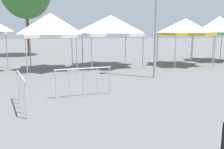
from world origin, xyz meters
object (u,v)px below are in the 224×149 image
(crowd_barrier_by_lift, at_px, (21,85))
(crowd_barrier_near_person, at_px, (83,77))
(canopy_tent_center, at_px, (111,26))
(canopy_tent_behind_right, at_px, (185,27))
(canopy_tent_right_of_center, at_px, (51,25))
(canopy_tent_far_right, at_px, (219,25))

(crowd_barrier_by_lift, bearing_deg, crowd_barrier_near_person, 25.56)
(canopy_tent_center, bearing_deg, canopy_tent_behind_right, -6.34)
(canopy_tent_right_of_center, relative_size, canopy_tent_behind_right, 1.07)
(canopy_tent_far_right, height_order, crowd_barrier_by_lift, canopy_tent_far_right)
(canopy_tent_right_of_center, height_order, crowd_barrier_near_person, canopy_tent_right_of_center)
(canopy_tent_right_of_center, distance_m, canopy_tent_center, 3.86)
(canopy_tent_center, distance_m, canopy_tent_far_right, 8.97)
(crowd_barrier_by_lift, bearing_deg, canopy_tent_far_right, 34.21)
(crowd_barrier_by_lift, bearing_deg, canopy_tent_right_of_center, 84.00)
(canopy_tent_right_of_center, xyz_separation_m, crowd_barrier_near_person, (1.21, -6.67, -1.95))
(canopy_tent_center, xyz_separation_m, crowd_barrier_near_person, (-2.62, -7.19, -1.95))
(canopy_tent_center, relative_size, crowd_barrier_by_lift, 1.77)
(canopy_tent_center, height_order, crowd_barrier_near_person, canopy_tent_center)
(canopy_tent_behind_right, relative_size, crowd_barrier_near_person, 1.53)
(canopy_tent_center, distance_m, canopy_tent_behind_right, 5.13)
(canopy_tent_far_right, xyz_separation_m, crowd_barrier_near_person, (-11.52, -8.24, -2.02))
(crowd_barrier_near_person, bearing_deg, canopy_tent_behind_right, 40.61)
(canopy_tent_behind_right, xyz_separation_m, canopy_tent_far_right, (3.80, 1.62, 0.15))
(canopy_tent_right_of_center, distance_m, crowd_barrier_near_person, 7.06)
(canopy_tent_right_of_center, bearing_deg, canopy_tent_center, 7.61)
(canopy_tent_right_of_center, relative_size, canopy_tent_far_right, 0.98)
(canopy_tent_center, xyz_separation_m, canopy_tent_far_right, (8.91, 1.05, 0.07))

